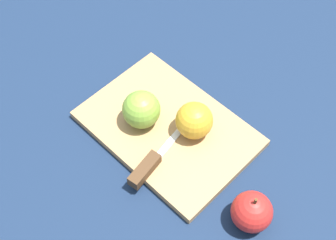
{
  "coord_description": "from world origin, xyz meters",
  "views": [
    {
      "loc": [
        0.36,
        -0.32,
        0.73
      ],
      "look_at": [
        0.0,
        0.0,
        0.04
      ],
      "focal_mm": 50.0,
      "sensor_mm": 36.0,
      "label": 1
    }
  ],
  "objects_px": {
    "knife": "(148,166)",
    "apple_half_right": "(194,120)",
    "apple_whole": "(252,212)",
    "apple_half_left": "(141,110)"
  },
  "relations": [
    {
      "from": "apple_half_left",
      "to": "apple_whole",
      "type": "xyz_separation_m",
      "value": [
        0.26,
        0.01,
        -0.02
      ]
    },
    {
      "from": "apple_half_right",
      "to": "apple_whole",
      "type": "xyz_separation_m",
      "value": [
        0.18,
        -0.04,
        -0.02
      ]
    },
    {
      "from": "apple_whole",
      "to": "apple_half_left",
      "type": "bearing_deg",
      "value": -177.36
    },
    {
      "from": "apple_half_left",
      "to": "apple_whole",
      "type": "bearing_deg",
      "value": 93.73
    },
    {
      "from": "apple_half_right",
      "to": "knife",
      "type": "relative_size",
      "value": 0.4
    },
    {
      "from": "knife",
      "to": "apple_whole",
      "type": "relative_size",
      "value": 2.11
    },
    {
      "from": "knife",
      "to": "apple_half_right",
      "type": "bearing_deg",
      "value": -10.34
    },
    {
      "from": "apple_half_left",
      "to": "knife",
      "type": "xyz_separation_m",
      "value": [
        0.09,
        -0.06,
        -0.03
      ]
    },
    {
      "from": "apple_half_left",
      "to": "apple_half_right",
      "type": "bearing_deg",
      "value": 126.37
    },
    {
      "from": "apple_whole",
      "to": "apple_half_right",
      "type": "bearing_deg",
      "value": 166.36
    }
  ]
}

